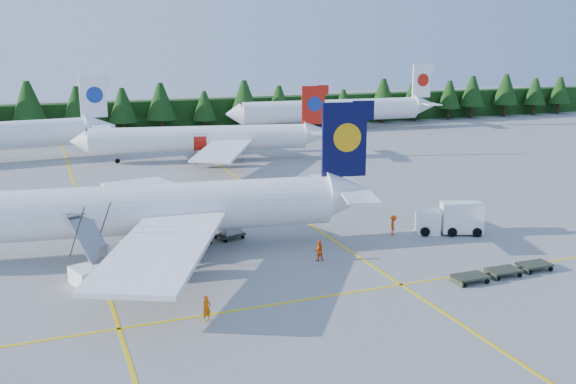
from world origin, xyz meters
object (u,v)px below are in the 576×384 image
object	(u,v)px
airliner_navy	(109,212)
airstairs	(103,266)
service_truck	(450,218)
airliner_red	(195,139)

from	to	relation	value
airliner_navy	airstairs	xyz separation A→B (m)	(-1.18, -5.21, -2.72)
airliner_navy	airstairs	bearing A→B (deg)	-94.18
airliner_navy	service_truck	size ratio (longest dim) A/B	6.67
airliner_navy	service_truck	bearing A→B (deg)	-0.98
airliner_red	service_truck	world-z (taller)	airliner_red
airliner_red	service_truck	distance (m)	46.36
airliner_navy	airliner_red	distance (m)	42.79
airstairs	service_truck	bearing A→B (deg)	-19.92
airliner_navy	service_truck	distance (m)	30.09
airstairs	service_truck	world-z (taller)	airstairs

